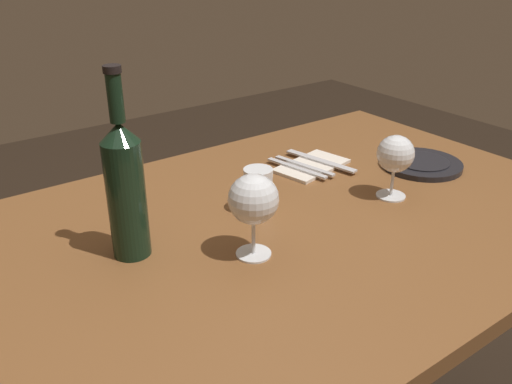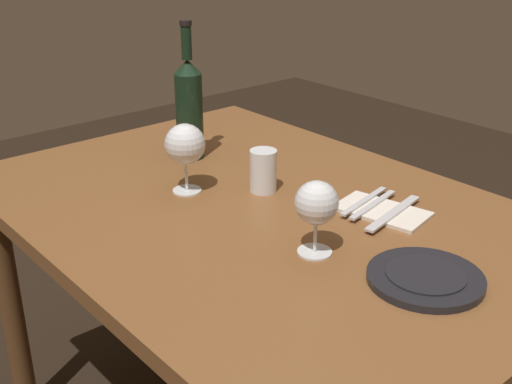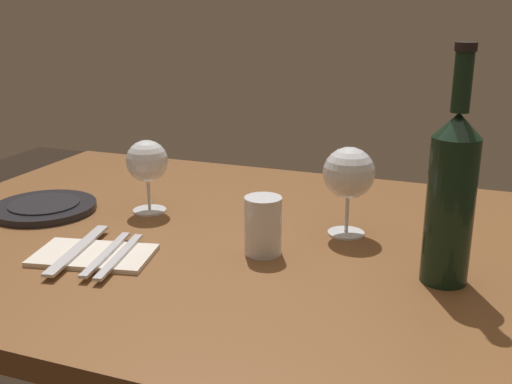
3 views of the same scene
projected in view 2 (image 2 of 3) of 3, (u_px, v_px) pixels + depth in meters
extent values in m
cube|color=brown|center=(260.00, 214.00, 1.43)|extent=(1.30, 0.90, 0.04)
cylinder|color=brown|center=(11.00, 307.00, 1.75)|extent=(0.06, 0.06, 0.70)
cylinder|color=brown|center=(232.00, 225.00, 2.20)|extent=(0.06, 0.06, 0.70)
cylinder|color=white|center=(187.00, 191.00, 1.49)|extent=(0.07, 0.07, 0.00)
cylinder|color=white|center=(186.00, 175.00, 1.48)|extent=(0.01, 0.01, 0.07)
sphere|color=white|center=(185.00, 144.00, 1.45)|extent=(0.09, 0.09, 0.09)
cylinder|color=beige|center=(185.00, 146.00, 1.45)|extent=(0.07, 0.07, 0.02)
cylinder|color=white|center=(315.00, 252.00, 1.23)|extent=(0.07, 0.07, 0.00)
cylinder|color=white|center=(315.00, 235.00, 1.21)|extent=(0.01, 0.01, 0.07)
sphere|color=white|center=(317.00, 203.00, 1.19)|extent=(0.08, 0.08, 0.08)
cylinder|color=beige|center=(317.00, 204.00, 1.19)|extent=(0.06, 0.06, 0.02)
cylinder|color=black|center=(190.00, 116.00, 1.66)|extent=(0.07, 0.07, 0.22)
cone|color=black|center=(187.00, 67.00, 1.61)|extent=(0.07, 0.07, 0.03)
cylinder|color=black|center=(186.00, 43.00, 1.58)|extent=(0.03, 0.03, 0.08)
cylinder|color=black|center=(186.00, 23.00, 1.56)|extent=(0.03, 0.03, 0.01)
cylinder|color=white|center=(263.00, 171.00, 1.48)|extent=(0.06, 0.06, 0.10)
cylinder|color=silver|center=(263.00, 177.00, 1.48)|extent=(0.05, 0.05, 0.06)
cylinder|color=black|center=(425.00, 278.00, 1.13)|extent=(0.20, 0.20, 0.01)
cylinder|color=black|center=(426.00, 274.00, 1.13)|extent=(0.14, 0.14, 0.00)
cube|color=silver|center=(382.00, 211.00, 1.39)|extent=(0.21, 0.15, 0.01)
cube|color=silver|center=(373.00, 205.00, 1.40)|extent=(0.05, 0.18, 0.00)
cube|color=silver|center=(364.00, 201.00, 1.42)|extent=(0.05, 0.18, 0.00)
cube|color=silver|center=(393.00, 213.00, 1.36)|extent=(0.06, 0.21, 0.00)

